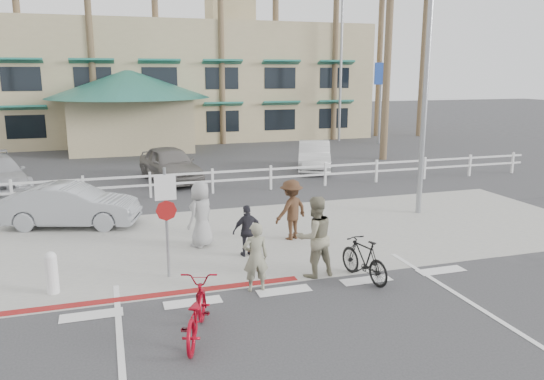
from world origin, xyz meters
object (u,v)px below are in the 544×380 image
object	(u,v)px
bike_red	(196,311)
car_white_sedan	(72,205)
sign_post	(166,217)
bike_black	(364,259)

from	to	relation	value
bike_red	car_white_sedan	xyz separation A→B (m)	(-2.47, 8.22, 0.15)
sign_post	bike_red	distance (m)	3.23
car_white_sedan	bike_black	bearing A→B (deg)	-118.69
bike_red	car_white_sedan	distance (m)	8.59
bike_black	car_white_sedan	world-z (taller)	car_white_sedan
sign_post	car_white_sedan	xyz separation A→B (m)	(-2.35, 5.13, -0.79)
bike_black	bike_red	bearing A→B (deg)	9.42
bike_red	bike_black	xyz separation A→B (m)	(4.14, 1.58, -0.02)
bike_red	car_white_sedan	world-z (taller)	car_white_sedan
bike_red	car_white_sedan	size ratio (longest dim) A/B	0.48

